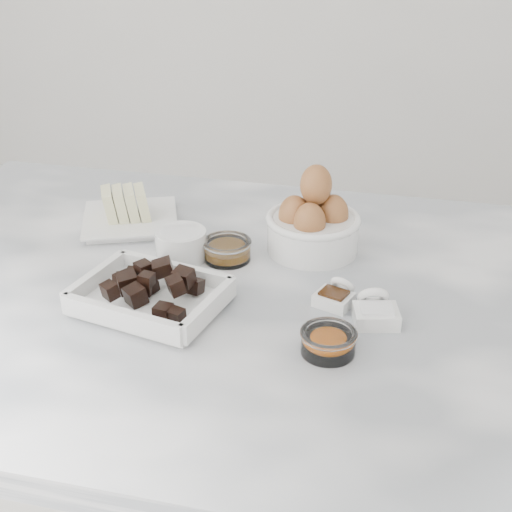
{
  "coord_description": "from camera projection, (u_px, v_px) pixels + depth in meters",
  "views": [
    {
      "loc": [
        0.23,
        -0.85,
        1.46
      ],
      "look_at": [
        0.02,
        0.03,
        0.98
      ],
      "focal_mm": 50.0,
      "sensor_mm": 36.0,
      "label": 1
    }
  ],
  "objects": [
    {
      "name": "salt_spoon",
      "position": [
        375.0,
        311.0,
        0.94
      ],
      "size": [
        0.07,
        0.08,
        0.04
      ],
      "color": "white",
      "rests_on": "marble_slab"
    },
    {
      "name": "marble_slab",
      "position": [
        238.0,
        301.0,
        1.03
      ],
      "size": [
        1.2,
        0.8,
        0.04
      ],
      "primitive_type": "cube",
      "color": "silver",
      "rests_on": "cabinet"
    },
    {
      "name": "butter_plate",
      "position": [
        128.0,
        212.0,
        1.2
      ],
      "size": [
        0.2,
        0.2,
        0.06
      ],
      "color": "white",
      "rests_on": "marble_slab"
    },
    {
      "name": "zest_bowl",
      "position": [
        328.0,
        341.0,
        0.88
      ],
      "size": [
        0.07,
        0.07,
        0.03
      ],
      "color": "white",
      "rests_on": "marble_slab"
    },
    {
      "name": "vanilla_spoon",
      "position": [
        336.0,
        296.0,
        0.98
      ],
      "size": [
        0.06,
        0.07,
        0.04
      ],
      "color": "white",
      "rests_on": "marble_slab"
    },
    {
      "name": "honey_bowl",
      "position": [
        227.0,
        249.0,
        1.09
      ],
      "size": [
        0.08,
        0.08,
        0.03
      ],
      "color": "white",
      "rests_on": "marble_slab"
    },
    {
      "name": "sugar_ramekin",
      "position": [
        181.0,
        244.0,
        1.09
      ],
      "size": [
        0.08,
        0.08,
        0.05
      ],
      "color": "white",
      "rests_on": "marble_slab"
    },
    {
      "name": "chocolate_dish",
      "position": [
        150.0,
        293.0,
        0.97
      ],
      "size": [
        0.22,
        0.19,
        0.05
      ],
      "color": "white",
      "rests_on": "marble_slab"
    },
    {
      "name": "egg_bowl",
      "position": [
        313.0,
        223.0,
        1.11
      ],
      "size": [
        0.15,
        0.15,
        0.14
      ],
      "color": "white",
      "rests_on": "marble_slab"
    }
  ]
}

